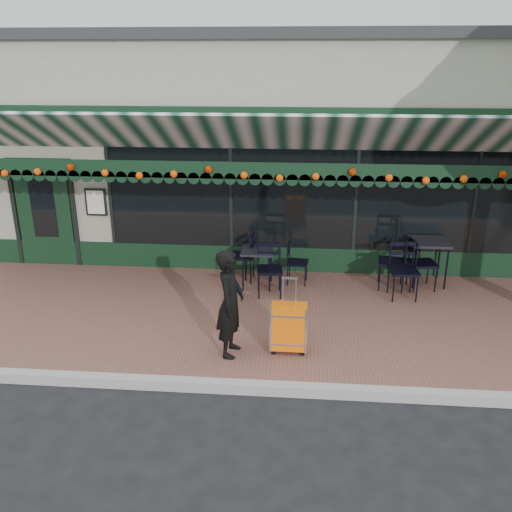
# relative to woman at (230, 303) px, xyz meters

# --- Properties ---
(ground) EXTENTS (80.00, 80.00, 0.00)m
(ground) POSITION_rel_woman_xyz_m (0.60, -0.67, -0.94)
(ground) COLOR black
(ground) RESTS_ON ground
(sidewalk) EXTENTS (18.00, 4.00, 0.15)m
(sidewalk) POSITION_rel_woman_xyz_m (0.60, 1.33, -0.87)
(sidewalk) COLOR brown
(sidewalk) RESTS_ON ground
(curb) EXTENTS (18.00, 0.16, 0.15)m
(curb) POSITION_rel_woman_xyz_m (0.60, -0.75, -0.87)
(curb) COLOR #9E9E99
(curb) RESTS_ON ground
(restaurant_building) EXTENTS (12.00, 9.60, 4.50)m
(restaurant_building) POSITION_rel_woman_xyz_m (0.60, 7.17, 1.33)
(restaurant_building) COLOR gray
(restaurant_building) RESTS_ON ground
(woman) EXTENTS (0.44, 0.61, 1.58)m
(woman) POSITION_rel_woman_xyz_m (0.00, 0.00, 0.00)
(woman) COLOR black
(woman) RESTS_ON sidewalk
(suitcase) EXTENTS (0.51, 0.29, 1.16)m
(suitcase) POSITION_rel_woman_xyz_m (0.83, 0.11, -0.40)
(suitcase) COLOR #FA6807
(suitcase) RESTS_ON sidewalk
(cafe_table_a) EXTENTS (0.69, 0.69, 0.85)m
(cafe_table_a) POSITION_rel_woman_xyz_m (3.36, 2.91, -0.03)
(cafe_table_a) COLOR black
(cafe_table_a) RESTS_ON sidewalk
(cafe_table_b) EXTENTS (0.58, 0.58, 0.72)m
(cafe_table_b) POSITION_rel_woman_xyz_m (0.18, 2.49, -0.15)
(cafe_table_b) COLOR black
(cafe_table_b) RESTS_ON sidewalk
(chair_a_left) EXTENTS (0.56, 0.56, 1.01)m
(chair_a_left) POSITION_rel_woman_xyz_m (2.65, 2.62, -0.29)
(chair_a_left) COLOR black
(chair_a_left) RESTS_ON sidewalk
(chair_a_right) EXTENTS (0.55, 0.55, 0.96)m
(chair_a_right) POSITION_rel_woman_xyz_m (3.22, 2.65, -0.31)
(chair_a_right) COLOR black
(chair_a_right) RESTS_ON sidewalk
(chair_a_front) EXTENTS (0.54, 0.54, 1.00)m
(chair_a_front) POSITION_rel_woman_xyz_m (2.79, 2.18, -0.29)
(chair_a_front) COLOR black
(chair_a_front) RESTS_ON sidewalk
(chair_b_left) EXTENTS (0.51, 0.51, 0.96)m
(chair_b_left) POSITION_rel_woman_xyz_m (-0.14, 2.78, -0.31)
(chair_b_left) COLOR black
(chair_b_left) RESTS_ON sidewalk
(chair_b_right) EXTENTS (0.44, 0.44, 0.80)m
(chair_b_right) POSITION_rel_woman_xyz_m (0.92, 2.71, -0.39)
(chair_b_right) COLOR black
(chair_b_right) RESTS_ON sidewalk
(chair_b_front) EXTENTS (0.52, 0.52, 0.94)m
(chair_b_front) POSITION_rel_woman_xyz_m (0.43, 2.11, -0.32)
(chair_b_front) COLOR black
(chair_b_front) RESTS_ON sidewalk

